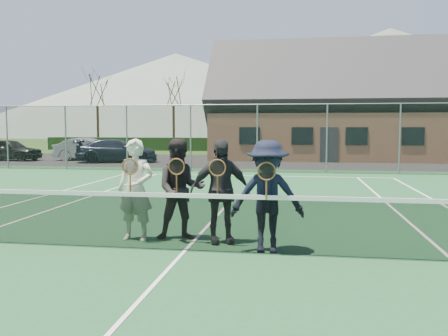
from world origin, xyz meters
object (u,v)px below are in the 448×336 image
(tennis_net, at_px, (185,220))
(clubhouse, at_px, (334,96))
(car_c, at_px, (117,151))
(car_a, at_px, (9,150))
(player_c, at_px, (220,191))
(player_a, at_px, (136,190))
(player_b, at_px, (181,189))
(player_d, at_px, (267,196))
(car_b, at_px, (89,149))

(tennis_net, bearing_deg, clubhouse, 80.54)
(car_c, bearing_deg, car_a, 72.91)
(tennis_net, height_order, player_c, player_c)
(player_a, bearing_deg, player_b, 11.21)
(tennis_net, distance_m, player_a, 1.27)
(player_b, xyz_separation_m, player_d, (1.58, -0.60, -0.00))
(car_a, height_order, player_d, player_d)
(player_d, bearing_deg, player_a, 169.31)
(car_a, height_order, car_b, car_b)
(car_a, height_order, clubhouse, clubhouse)
(player_b, bearing_deg, car_a, 130.12)
(clubhouse, relative_size, player_b, 8.67)
(clubhouse, height_order, player_c, clubhouse)
(car_c, bearing_deg, player_a, -170.98)
(player_a, distance_m, player_d, 2.40)
(car_a, xyz_separation_m, player_b, (15.09, -17.90, 0.27))
(player_b, relative_size, player_c, 1.00)
(car_b, height_order, car_c, car_b)
(car_b, height_order, player_c, player_c)
(tennis_net, distance_m, player_c, 0.90)
(tennis_net, bearing_deg, player_d, 8.01)
(car_a, xyz_separation_m, car_c, (6.96, -0.42, 0.00))
(car_b, xyz_separation_m, player_b, (10.38, -18.72, 0.25))
(player_c, bearing_deg, player_a, -178.58)
(car_b, relative_size, player_b, 2.26)
(car_c, xyz_separation_m, player_b, (8.13, -17.48, 0.26))
(car_c, distance_m, tennis_net, 20.10)
(car_b, xyz_separation_m, player_a, (9.60, -18.87, 0.25))
(car_a, bearing_deg, car_c, -91.75)
(car_a, relative_size, clubhouse, 0.25)
(car_c, xyz_separation_m, player_a, (7.35, -17.63, 0.26))
(car_a, xyz_separation_m, player_c, (15.82, -18.02, 0.27))
(player_b, xyz_separation_m, player_c, (0.73, -0.12, 0.00))
(car_a, distance_m, player_b, 23.41)
(clubhouse, distance_m, player_b, 23.80)
(player_b, bearing_deg, car_b, 119.01)
(car_c, bearing_deg, player_d, -165.39)
(tennis_net, height_order, player_b, player_b)
(player_a, xyz_separation_m, player_d, (2.35, -0.44, -0.00))
(clubhouse, height_order, player_b, clubhouse)
(car_a, bearing_deg, player_c, -137.00)
(tennis_net, bearing_deg, player_c, 54.81)
(player_c, relative_size, player_d, 1.00)
(player_b, bearing_deg, tennis_net, -71.58)
(car_b, relative_size, tennis_net, 0.35)
(car_c, distance_m, player_b, 19.28)
(car_c, xyz_separation_m, tennis_net, (8.39, -18.26, -0.12))
(car_c, xyz_separation_m, player_c, (8.86, -17.60, 0.26))
(player_a, distance_m, player_b, 0.79)
(player_b, bearing_deg, player_c, -9.07)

